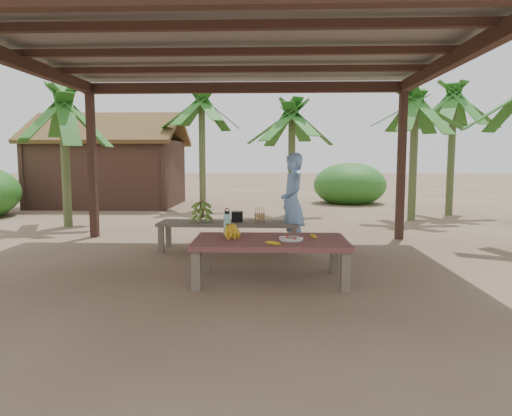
{
  "coord_description": "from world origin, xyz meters",
  "views": [
    {
      "loc": [
        0.52,
        -5.96,
        1.45
      ],
      "look_at": [
        0.29,
        0.01,
        0.8
      ],
      "focal_mm": 32.0,
      "sensor_mm": 36.0,
      "label": 1
    }
  ],
  "objects_px": {
    "work_table": "(270,245)",
    "plate": "(291,239)",
    "woman": "(292,202)",
    "cooking_pot": "(237,217)",
    "ripe_banana_bunch": "(228,230)",
    "water_flask": "(227,223)",
    "bench": "(229,225)"
  },
  "relations": [
    {
      "from": "plate",
      "to": "woman",
      "type": "distance_m",
      "value": 1.85
    },
    {
      "from": "bench",
      "to": "ripe_banana_bunch",
      "type": "height_order",
      "value": "ripe_banana_bunch"
    },
    {
      "from": "work_table",
      "to": "ripe_banana_bunch",
      "type": "xyz_separation_m",
      "value": [
        -0.51,
        0.09,
        0.16
      ]
    },
    {
      "from": "work_table",
      "to": "cooking_pot",
      "type": "bearing_deg",
      "value": 105.56
    },
    {
      "from": "water_flask",
      "to": "woman",
      "type": "relative_size",
      "value": 0.22
    },
    {
      "from": "woman",
      "to": "work_table",
      "type": "bearing_deg",
      "value": -24.17
    },
    {
      "from": "cooking_pot",
      "to": "bench",
      "type": "bearing_deg",
      "value": -170.73
    },
    {
      "from": "ripe_banana_bunch",
      "to": "water_flask",
      "type": "relative_size",
      "value": 0.89
    },
    {
      "from": "cooking_pot",
      "to": "woman",
      "type": "bearing_deg",
      "value": -6.11
    },
    {
      "from": "work_table",
      "to": "cooking_pot",
      "type": "relative_size",
      "value": 9.92
    },
    {
      "from": "plate",
      "to": "cooking_pot",
      "type": "distance_m",
      "value": 2.07
    },
    {
      "from": "bench",
      "to": "ripe_banana_bunch",
      "type": "bearing_deg",
      "value": -83.45
    },
    {
      "from": "cooking_pot",
      "to": "work_table",
      "type": "bearing_deg",
      "value": -73.65
    },
    {
      "from": "ripe_banana_bunch",
      "to": "cooking_pot",
      "type": "relative_size",
      "value": 1.63
    },
    {
      "from": "ripe_banana_bunch",
      "to": "water_flask",
      "type": "height_order",
      "value": "water_flask"
    },
    {
      "from": "ripe_banana_bunch",
      "to": "woman",
      "type": "distance_m",
      "value": 1.87
    },
    {
      "from": "water_flask",
      "to": "cooking_pot",
      "type": "relative_size",
      "value": 1.83
    },
    {
      "from": "work_table",
      "to": "woman",
      "type": "xyz_separation_m",
      "value": [
        0.33,
        1.75,
        0.33
      ]
    },
    {
      "from": "bench",
      "to": "woman",
      "type": "relative_size",
      "value": 1.44
    },
    {
      "from": "woman",
      "to": "ripe_banana_bunch",
      "type": "bearing_deg",
      "value": -40.44
    },
    {
      "from": "ripe_banana_bunch",
      "to": "water_flask",
      "type": "distance_m",
      "value": 0.24
    },
    {
      "from": "bench",
      "to": "woman",
      "type": "height_order",
      "value": "woman"
    },
    {
      "from": "ripe_banana_bunch",
      "to": "plate",
      "type": "xyz_separation_m",
      "value": [
        0.76,
        -0.17,
        -0.07
      ]
    },
    {
      "from": "work_table",
      "to": "plate",
      "type": "relative_size",
      "value": 6.44
    },
    {
      "from": "ripe_banana_bunch",
      "to": "bench",
      "type": "bearing_deg",
      "value": 95.39
    },
    {
      "from": "water_flask",
      "to": "woman",
      "type": "xyz_separation_m",
      "value": [
        0.87,
        1.43,
        0.13
      ]
    },
    {
      "from": "plate",
      "to": "woman",
      "type": "bearing_deg",
      "value": 87.26
    },
    {
      "from": "work_table",
      "to": "cooking_pot",
      "type": "distance_m",
      "value": 1.92
    },
    {
      "from": "ripe_banana_bunch",
      "to": "water_flask",
      "type": "xyz_separation_m",
      "value": [
        -0.03,
        0.23,
        0.05
      ]
    },
    {
      "from": "woman",
      "to": "cooking_pot",
      "type": "bearing_deg",
      "value": -109.63
    },
    {
      "from": "water_flask",
      "to": "bench",
      "type": "bearing_deg",
      "value": 95.06
    },
    {
      "from": "water_flask",
      "to": "cooking_pot",
      "type": "height_order",
      "value": "water_flask"
    }
  ]
}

